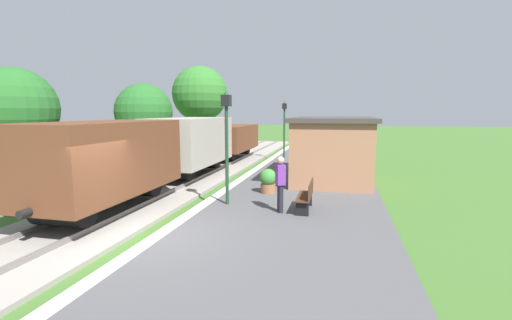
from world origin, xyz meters
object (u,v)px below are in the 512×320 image
Objects in this scene: station_hut at (333,148)px; tree_trackside_far at (144,112)px; freight_train at (186,147)px; lamp_post_far at (284,119)px; lamp_post_near at (227,127)px; bench_down_platform at (323,157)px; potted_planter at (268,180)px; tree_trackside_mid at (15,109)px; bench_near_hut at (307,196)px; person_waiting at (280,182)px; tree_field_left at (200,94)px.

tree_trackside_far is (-11.57, 3.76, 1.60)m from station_hut.
lamp_post_far is (3.54, 7.56, 1.20)m from freight_train.
station_hut is at bearing 58.60° from lamp_post_near.
potted_planter reaches higher than bench_down_platform.
lamp_post_near is 0.74× the size of tree_trackside_mid.
bench_down_platform is at bearing 3.20° from tree_trackside_far.
bench_near_hut is at bearing -96.53° from station_hut.
tree_trackside_far reaches higher than potted_planter.
station_hut is 6.33× the size of potted_planter.
person_waiting is (5.40, -5.21, -0.41)m from freight_train.
bench_near_hut is (6.17, -4.85, -0.88)m from freight_train.
bench_down_platform is 13.30m from tree_field_left.
potted_planter is 0.25× the size of lamp_post_far.
station_hut is at bearing -46.54° from tree_field_left.
freight_train is 3.87× the size of tree_trackside_far.
person_waiting is (-0.77, -10.26, 0.46)m from bench_down_platform.
freight_train is 5.98m from lamp_post_near.
tree_trackside_far reaches higher than lamp_post_far.
tree_trackside_mid is (-11.60, 0.87, 2.67)m from bench_near_hut.
station_hut reaches higher than person_waiting.
station_hut is 1.16× the size of tree_trackside_far.
tree_trackside_mid is at bearing -127.87° from lamp_post_far.
bench_down_platform is (6.17, 5.05, -0.88)m from freight_train.
lamp_post_near is 12.22m from lamp_post_far.
tree_trackside_far reaches higher than lamp_post_near.
bench_down_platform is 11.24m from tree_trackside_far.
station_hut is 16.32m from tree_field_left.
bench_near_hut is at bearing -4.21° from lamp_post_near.
freight_train is 11.35× the size of person_waiting.
lamp_post_near is at bearing -47.58° from tree_trackside_far.
bench_near_hut is at bearing -38.21° from freight_train.
lamp_post_far is at bearing 115.33° from station_hut.
lamp_post_near reaches higher than freight_train.
bench_near_hut is 0.21× the size of tree_field_left.
freight_train is 21.18× the size of potted_planter.
potted_planter is 0.13× the size of tree_field_left.
lamp_post_far reaches higher than person_waiting.
lamp_post_near is 12.33m from tree_trackside_far.
potted_planter is 0.18× the size of tree_trackside_mid.
tree_trackside_mid reaches higher than lamp_post_far.
tree_trackside_mid is (-10.84, 1.22, 2.21)m from person_waiting.
tree_field_left reaches higher than bench_down_platform.
lamp_post_far is at bearing 101.94° from bench_near_hut.
person_waiting reaches higher than bench_down_platform.
lamp_post_near reaches higher than potted_planter.
potted_planter is 17.87m from tree_field_left.
lamp_post_far is (-1.86, 12.76, 1.62)m from person_waiting.
bench_down_platform is (0.00, 9.90, 0.00)m from bench_near_hut.
person_waiting is at bearing -43.48° from tree_trackside_far.
lamp_post_far is (-2.62, 12.41, 2.08)m from bench_near_hut.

